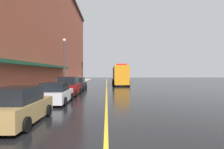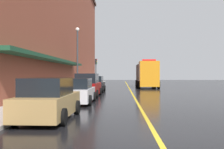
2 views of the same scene
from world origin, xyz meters
The scene contains 14 objects.
ground_plane centered at (0.00, 25.00, 0.00)m, with size 112.00×112.00×0.00m, color black.
sidewalk_left centered at (-6.20, 25.00, 0.07)m, with size 2.40×70.00×0.15m, color #ADA8A0.
lane_center_stripe centered at (0.00, 25.00, 0.00)m, with size 0.16×70.00×0.01m, color gold.
brick_building_left centered at (-13.81, 24.00, 9.39)m, with size 14.00×64.00×18.77m.
parked_car_0 centered at (-4.03, 3.34, 0.80)m, with size 2.07×4.54×1.71m.
parked_car_1 centered at (-3.85, 9.32, 0.76)m, with size 2.10×4.36×1.61m.
parked_car_2 centered at (-3.86, 14.56, 0.89)m, with size 2.12×4.66×1.92m.
parked_car_3 centered at (-3.87, 20.70, 0.78)m, with size 2.12×4.34×1.67m.
utility_truck centered at (2.46, 29.44, 1.79)m, with size 2.79×8.06×3.76m.
parking_meter_0 centered at (-5.35, 3.56, 1.06)m, with size 0.14×0.18×1.33m.
parking_meter_1 centered at (-5.35, 20.55, 1.06)m, with size 0.14×0.18×1.33m.
parking_meter_2 centered at (-5.35, 16.33, 1.06)m, with size 0.14×0.18×1.33m.
street_lamp_left centered at (-5.95, 22.03, 4.40)m, with size 0.44×0.44×6.94m.
traffic_light_near centered at (-5.29, 36.81, 3.16)m, with size 0.38×0.36×4.30m.
Camera 2 is at (-1.05, -7.43, 1.85)m, focal length 42.57 mm.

